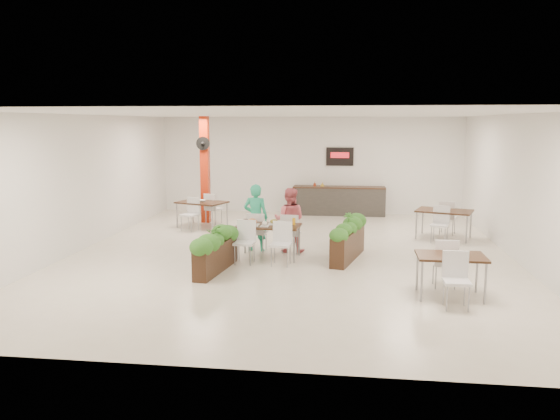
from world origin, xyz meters
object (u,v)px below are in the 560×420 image
object	(u,v)px
diner_man	(256,218)
side_table_b	(444,214)
diner_woman	(289,220)
side_table_c	(451,262)
main_table	(268,230)
planter_right	(348,237)
service_counter	(339,200)
red_column	(205,169)
side_table_a	(202,205)
planter_left	(216,247)

from	to	relation	value
diner_man	side_table_b	world-z (taller)	diner_man
diner_woman	side_table_c	size ratio (longest dim) A/B	0.93
main_table	planter_right	world-z (taller)	planter_right
service_counter	diner_woman	world-z (taller)	service_counter
diner_man	side_table_b	xyz separation A→B (m)	(4.66, 2.01, -0.15)
red_column	main_table	bearing A→B (deg)	-58.61
main_table	diner_man	distance (m)	0.78
planter_right	side_table_a	bearing A→B (deg)	142.20
diner_man	planter_right	distance (m)	2.26
main_table	side_table_c	bearing A→B (deg)	-33.64
diner_woman	side_table_c	world-z (taller)	diner_woman
service_counter	diner_woman	bearing A→B (deg)	-101.01
service_counter	side_table_b	bearing A→B (deg)	-50.15
service_counter	side_table_a	xyz separation A→B (m)	(-3.90, -2.66, 0.15)
red_column	service_counter	world-z (taller)	red_column
side_table_a	diner_man	bearing A→B (deg)	-33.17
red_column	planter_left	bearing A→B (deg)	-73.09
planter_left	side_table_a	xyz separation A→B (m)	(-1.55, 4.62, 0.14)
diner_woman	side_table_c	bearing A→B (deg)	140.05
diner_man	diner_woman	world-z (taller)	diner_man
side_table_a	planter_right	bearing A→B (deg)	-18.06
planter_left	side_table_b	bearing A→B (deg)	37.20
red_column	planter_left	world-z (taller)	red_column
side_table_b	diner_man	bearing A→B (deg)	-137.82
red_column	planter_right	world-z (taller)	red_column
main_table	side_table_a	distance (m)	4.16
side_table_b	diner_woman	bearing A→B (deg)	-133.64
planter_right	side_table_b	bearing A→B (deg)	45.96
side_table_c	side_table_b	bearing A→B (deg)	82.19
planter_right	diner_woman	bearing A→B (deg)	157.74
diner_man	side_table_c	size ratio (longest dim) A/B	0.98
red_column	side_table_c	size ratio (longest dim) A/B	1.97
planter_right	side_table_c	world-z (taller)	planter_right
service_counter	planter_left	distance (m)	7.65
planter_right	diner_man	bearing A→B (deg)	165.50
side_table_a	main_table	bearing A→B (deg)	-34.32
planter_right	side_table_a	distance (m)	5.35
side_table_a	side_table_b	size ratio (longest dim) A/B	1.00
side_table_c	planter_right	bearing A→B (deg)	126.06
service_counter	planter_right	bearing A→B (deg)	-86.86
service_counter	diner_man	distance (m)	5.69
red_column	planter_right	size ratio (longest dim) A/B	1.63
main_table	diner_woman	xyz separation A→B (m)	(0.41, 0.65, 0.12)
red_column	side_table_a	bearing A→B (deg)	-82.86
service_counter	planter_right	size ratio (longest dim) A/B	1.53
diner_man	diner_woman	size ratio (longest dim) A/B	1.05
red_column	side_table_b	bearing A→B (deg)	-12.45
service_counter	side_table_c	distance (m)	8.65
main_table	side_table_b	world-z (taller)	same
diner_woman	planter_left	world-z (taller)	diner_woman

